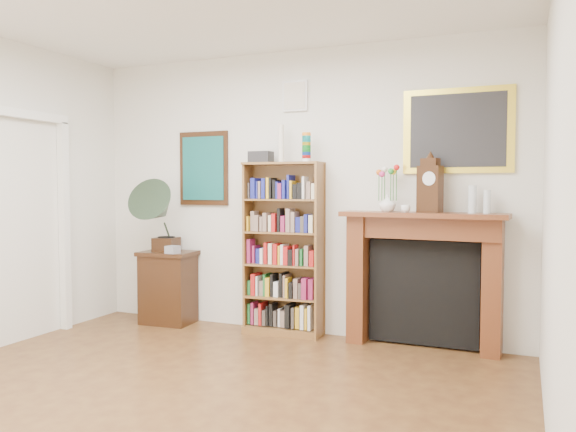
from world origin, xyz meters
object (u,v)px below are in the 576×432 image
object	(u,v)px
fireplace	(423,268)
flower_vase	(387,203)
cd_stack	(173,250)
gramophone	(159,211)
side_cabinet	(168,287)
bottle_left	(472,199)
bookshelf	(283,239)
mantel_clock	(430,186)
bottle_right	(487,202)
teacup	(406,209)

from	to	relation	value
fireplace	flower_vase	size ratio (longest dim) A/B	9.57
cd_stack	gramophone	bearing A→B (deg)	167.79
gramophone	flower_vase	bearing A→B (deg)	-4.77
side_cabinet	bottle_left	xyz separation A→B (m)	(3.07, 0.08, 0.96)
side_cabinet	cd_stack	xyz separation A→B (m)	(0.16, -0.14, 0.42)
bookshelf	mantel_clock	world-z (taller)	bookshelf
gramophone	bottle_right	world-z (taller)	gramophone
flower_vase	fireplace	bearing A→B (deg)	8.39
gramophone	mantel_clock	xyz separation A→B (m)	(2.76, 0.15, 0.25)
mantel_clock	flower_vase	bearing A→B (deg)	-164.40
cd_stack	bookshelf	bearing A→B (deg)	10.09
teacup	bottle_right	xyz separation A→B (m)	(0.67, 0.08, 0.07)
bookshelf	gramophone	world-z (taller)	bookshelf
gramophone	mantel_clock	bearing A→B (deg)	-5.65
mantel_clock	bottle_left	size ratio (longest dim) A/B	1.98
teacup	bottle_right	world-z (taller)	bottle_right
bookshelf	teacup	distance (m)	1.26
bottle_left	side_cabinet	bearing A→B (deg)	-178.58
mantel_clock	bottle_right	size ratio (longest dim) A/B	2.38
fireplace	gramophone	xyz separation A→B (m)	(-2.70, -0.21, 0.47)
fireplace	bottle_left	distance (m)	0.75
bottle_left	gramophone	bearing A→B (deg)	-176.85
teacup	bookshelf	bearing A→B (deg)	176.08
gramophone	bottle_left	xyz separation A→B (m)	(3.11, 0.17, 0.15)
fireplace	bottle_right	distance (m)	0.81
cd_stack	bottle_right	bearing A→B (deg)	3.82
flower_vase	bottle_right	distance (m)	0.85
bottle_left	bottle_right	distance (m)	0.12
teacup	gramophone	bearing A→B (deg)	-178.27
bookshelf	bottle_right	xyz separation A→B (m)	(1.89, -0.00, 0.38)
flower_vase	gramophone	bearing A→B (deg)	-175.98
teacup	flower_vase	bearing A→B (deg)	153.73
flower_vase	bottle_right	size ratio (longest dim) A/B	0.77
side_cabinet	gramophone	size ratio (longest dim) A/B	1.00
bookshelf	teacup	bearing A→B (deg)	-8.17
cd_stack	bottle_right	xyz separation A→B (m)	(3.03, 0.20, 0.52)
bottle_left	mantel_clock	bearing A→B (deg)	-176.71
flower_vase	bottle_left	bearing A→B (deg)	0.33
flower_vase	side_cabinet	bearing A→B (deg)	-178.24
gramophone	bottle_right	size ratio (longest dim) A/B	3.85
bookshelf	gramophone	size ratio (longest dim) A/B	2.53
fireplace	teacup	bearing A→B (deg)	-131.20
fireplace	bookshelf	bearing A→B (deg)	-174.47
side_cabinet	cd_stack	world-z (taller)	cd_stack
bookshelf	mantel_clock	distance (m)	1.50
bookshelf	side_cabinet	xyz separation A→B (m)	(-1.30, -0.07, -0.56)
mantel_clock	bottle_right	world-z (taller)	mantel_clock
bookshelf	bottle_left	xyz separation A→B (m)	(1.76, 0.01, 0.40)
gramophone	bottle_right	bearing A→B (deg)	-5.97
teacup	bottle_left	world-z (taller)	bottle_left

